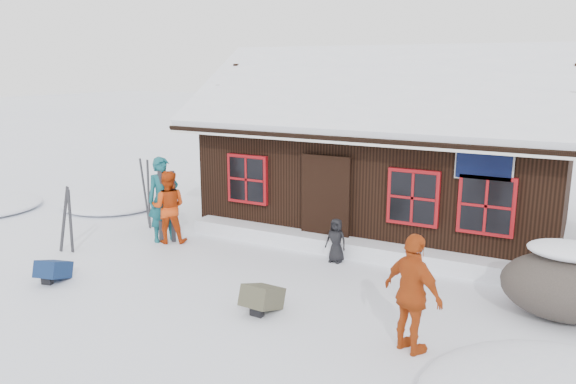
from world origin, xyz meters
name	(u,v)px	position (x,y,z in m)	size (l,w,h in m)	color
ground	(229,276)	(0.00, 0.00, 0.00)	(120.00, 120.00, 0.00)	white
mountain_hut	(391,162)	(1.50, 4.98, 1.58)	(8.90, 6.09, 4.42)	black
snow_drift	(348,246)	(1.50, 2.25, 0.17)	(7.60, 0.60, 0.35)	white
snow_mounds	(347,261)	(1.65, 1.86, 0.00)	(20.60, 13.20, 0.48)	white
skier_teal	(163,200)	(-2.54, 1.17, 0.97)	(0.71, 0.46, 1.94)	#125058
skier_orange_left	(168,207)	(-2.39, 1.14, 0.82)	(0.80, 0.62, 1.64)	#C13A0D
skier_orange_right	(413,294)	(3.85, -1.18, 0.86)	(1.00, 0.42, 1.71)	#A93E11
skier_crouched	(336,240)	(1.46, 1.71, 0.46)	(0.45, 0.29, 0.91)	black
boulder	(564,284)	(5.66, 1.00, 0.57)	(1.91, 1.43, 1.13)	#443C36
ski_pair_left	(67,221)	(-3.78, -0.47, 0.71)	(0.60, 0.22, 1.50)	black
ski_pair_mid	(147,194)	(-3.74, 1.94, 0.82)	(0.50, 0.30, 1.73)	black
ski_pair_right	(167,208)	(-2.42, 1.12, 0.80)	(0.37, 0.22, 1.70)	black
ski_poles	(414,278)	(3.53, 0.05, 0.60)	(0.23, 0.11, 1.27)	black
backpack_blue	(54,273)	(-2.72, -1.75, 0.16)	(0.44, 0.58, 0.31)	#11244A
backpack_olive	(262,302)	(1.36, -1.05, 0.17)	(0.48, 0.64, 0.35)	#444231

